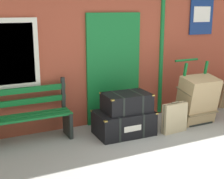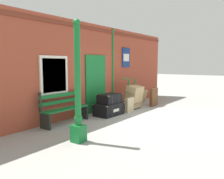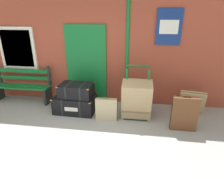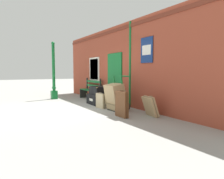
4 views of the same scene
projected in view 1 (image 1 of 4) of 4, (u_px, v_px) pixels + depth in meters
name	position (u px, v px, depth m)	size (l,w,h in m)	color
ground_plane	(205.00, 173.00, 4.42)	(60.00, 60.00, 0.00)	gray
brick_facade	(117.00, 39.00, 6.28)	(10.40, 0.35, 3.20)	#9E422D
platform_bench	(22.00, 117.00, 5.34)	(1.60, 0.43, 1.01)	#146B2D
steamer_trunk_base	(124.00, 123.00, 5.74)	(1.03, 0.68, 0.43)	black
steamer_trunk_middle	(127.00, 102.00, 5.67)	(0.83, 0.58, 0.33)	black
porters_trolley	(191.00, 107.00, 6.44)	(0.71, 0.57, 1.20)	black
large_brown_trunk	(197.00, 100.00, 6.24)	(0.70, 0.58, 0.94)	tan
suitcase_olive	(175.00, 118.00, 5.81)	(0.50, 0.16, 0.58)	tan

